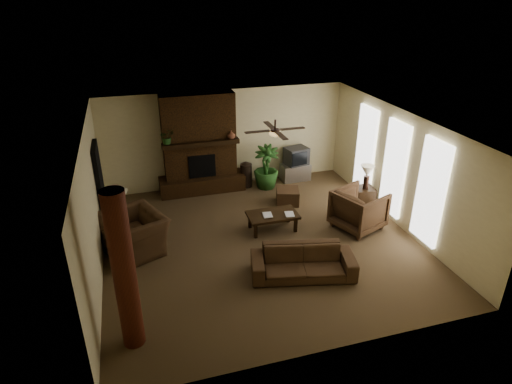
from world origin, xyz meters
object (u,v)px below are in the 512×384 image
object	(u,v)px
armchair_right	(359,208)
lamp_left	(121,198)
ottoman	(288,196)
sofa	(303,258)
tv_stand	(295,172)
floor_vase	(246,173)
coffee_table	(273,216)
log_column	(124,273)
side_table_right	(363,197)
armchair_left	(133,227)
lamp_right	(367,173)
floor_plant	(266,176)
side_table_left	(123,226)

from	to	relation	value
armchair_right	lamp_left	distance (m)	5.60
ottoman	sofa	bearing A→B (deg)	-104.76
sofa	tv_stand	bearing A→B (deg)	83.55
sofa	lamp_left	xyz separation A→B (m)	(-3.44, 2.61, 0.59)
ottoman	floor_vase	bearing A→B (deg)	120.09
coffee_table	ottoman	distance (m)	1.53
log_column	lamp_left	world-z (taller)	log_column
armchair_right	side_table_right	distance (m)	1.21
armchair_left	lamp_right	world-z (taller)	lamp_right
side_table_right	log_column	bearing A→B (deg)	-151.29
log_column	coffee_table	distance (m)	4.55
armchair_right	side_table_right	bearing A→B (deg)	-56.89
lamp_right	lamp_left	bearing A→B (deg)	177.62
side_table_right	lamp_left	bearing A→B (deg)	178.02
armchair_left	coffee_table	distance (m)	3.24
armchair_left	lamp_right	size ratio (longest dim) A/B	2.09
tv_stand	floor_vase	size ratio (longest dim) A/B	1.10
log_column	sofa	xyz separation A→B (m)	(3.40, 0.94, -0.99)
log_column	tv_stand	xyz separation A→B (m)	(5.01, 5.55, -1.15)
ottoman	log_column	bearing A→B (deg)	-135.79
floor_plant	lamp_left	size ratio (longest dim) A/B	1.95
floor_plant	side_table_right	world-z (taller)	floor_plant
tv_stand	lamp_right	xyz separation A→B (m)	(1.09, -2.25, 0.75)
coffee_table	tv_stand	xyz separation A→B (m)	(1.62, 2.69, -0.12)
floor_vase	tv_stand	bearing A→B (deg)	2.32
tv_stand	armchair_right	bearing A→B (deg)	-83.98
coffee_table	lamp_right	xyz separation A→B (m)	(2.71, 0.43, 0.63)
floor_plant	tv_stand	bearing A→B (deg)	16.23
sofa	side_table_left	distance (m)	4.36
lamp_left	lamp_right	distance (m)	6.15
ottoman	side_table_right	size ratio (longest dim) A/B	1.09
ottoman	floor_vase	size ratio (longest dim) A/B	0.78
armchair_left	armchair_right	distance (m)	5.29
coffee_table	lamp_left	distance (m)	3.55
sofa	floor_vase	bearing A→B (deg)	102.21
tv_stand	lamp_left	world-z (taller)	lamp_left
sofa	coffee_table	size ratio (longest dim) A/B	1.75
floor_plant	lamp_right	xyz separation A→B (m)	(2.12, -1.95, 0.65)
log_column	floor_vase	xyz separation A→B (m)	(3.44, 5.49, -0.97)
tv_stand	side_table_right	size ratio (longest dim) A/B	1.55
lamp_left	side_table_right	xyz separation A→B (m)	(6.14, -0.21, -0.73)
ottoman	floor_vase	distance (m)	1.60
ottoman	side_table_right	bearing A→B (deg)	-22.69
log_column	sofa	world-z (taller)	log_column
floor_plant	lamp_left	distance (m)	4.41
side_table_right	floor_plant	bearing A→B (deg)	137.96
floor_plant	log_column	bearing A→B (deg)	-127.16
coffee_table	lamp_right	bearing A→B (deg)	9.10
sofa	ottoman	size ratio (longest dim) A/B	3.50
coffee_table	lamp_right	size ratio (longest dim) A/B	1.85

